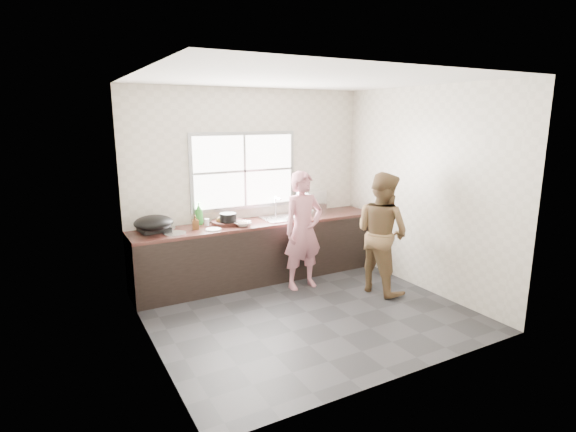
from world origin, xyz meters
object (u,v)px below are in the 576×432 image
bowl_mince (243,224)px  bottle_brown_short (221,219)px  glass_jar (207,222)px  bowl_crabs (306,213)px  pot_lid_left (175,233)px  black_pot (228,219)px  bowl_held (291,218)px  plate_food (213,229)px  dish_rack (311,201)px  woman (303,234)px  burner (154,229)px  cutting_board (228,222)px  person_side (382,233)px  bottle_brown_tall (195,223)px  bottle_green (199,213)px  wok (154,223)px  pot_lid_right (167,228)px

bowl_mince → bottle_brown_short: bottle_brown_short is taller
bowl_mince → glass_jar: bearing=148.5°
bowl_crabs → pot_lid_left: size_ratio=0.67×
bottle_brown_short → bowl_crabs: bearing=-0.8°
bowl_crabs → bottle_brown_short: bottle_brown_short is taller
black_pot → pot_lid_left: black_pot is taller
bowl_held → glass_jar: size_ratio=2.19×
plate_food → dish_rack: bearing=12.6°
woman → burner: (-1.82, 0.72, 0.14)m
bowl_mince → dish_rack: size_ratio=0.51×
burner → pot_lid_left: 0.34m
bowl_crabs → dish_rack: (0.20, 0.18, 0.13)m
black_pot → bottle_brown_short: 0.11m
cutting_board → burner: bearing=175.1°
person_side → bowl_crabs: bearing=9.6°
bowl_mince → dish_rack: dish_rack is taller
bottle_brown_tall → bottle_green: bearing=61.6°
bottle_green → bowl_mince: bearing=-37.1°
woman → dish_rack: size_ratio=3.45×
glass_jar → wok: 0.75m
bowl_held → plate_food: (-1.18, -0.02, -0.02)m
cutting_board → pot_lid_left: (-0.79, -0.20, -0.02)m
black_pot → wok: wok is taller
woman → black_pot: size_ratio=6.56×
plate_food → dish_rack: size_ratio=0.47×
wok → bottle_green: bearing=20.8°
cutting_board → black_pot: black_pot is taller
bowl_crabs → pot_lid_right: bowl_crabs is taller
wok → dish_rack: size_ratio=1.11×
glass_jar → pot_lid_left: bearing=-155.0°
bottle_brown_short → glass_jar: 0.19m
bottle_green → dish_rack: size_ratio=0.71×
cutting_board → plate_food: 0.38m
cutting_board → bottle_green: size_ratio=1.46×
pot_lid_right → bottle_brown_tall: bearing=-36.2°
person_side → bottle_brown_tall: size_ratio=9.37×
bowl_held → wok: bearing=176.6°
wok → pot_lid_left: size_ratio=1.70×
plate_food → bottle_brown_short: bottle_brown_short is taller
cutting_board → wok: size_ratio=0.93×
woman → burner: 1.96m
cutting_board → dish_rack: dish_rack is taller
burner → wok: bearing=-101.3°
person_side → cutting_board: size_ratio=3.59×
plate_food → wok: size_ratio=0.42×
bottle_green → pot_lid_left: (-0.43, -0.35, -0.15)m
bowl_crabs → glass_jar: size_ratio=2.04×
pot_lid_left → person_side: bearing=-23.1°
bottle_green → pot_lid_right: (-0.45, 0.00, -0.15)m
burner → bottle_brown_tall: bearing=-18.8°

